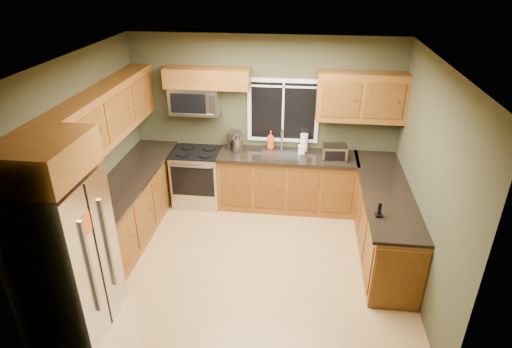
% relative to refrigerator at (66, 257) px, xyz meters
% --- Properties ---
extents(floor, '(4.20, 4.20, 0.00)m').
position_rel_refrigerator_xyz_m(floor, '(1.74, 1.30, -0.90)').
color(floor, '#A77F49').
rests_on(floor, ground).
extents(ceiling, '(4.20, 4.20, 0.00)m').
position_rel_refrigerator_xyz_m(ceiling, '(1.74, 1.30, 1.80)').
color(ceiling, white).
rests_on(ceiling, back_wall).
extents(back_wall, '(4.20, 0.00, 4.20)m').
position_rel_refrigerator_xyz_m(back_wall, '(1.74, 3.10, 0.45)').
color(back_wall, '#3A3B25').
rests_on(back_wall, ground).
extents(front_wall, '(4.20, 0.00, 4.20)m').
position_rel_refrigerator_xyz_m(front_wall, '(1.74, -0.50, 0.45)').
color(front_wall, '#3A3B25').
rests_on(front_wall, ground).
extents(left_wall, '(0.00, 3.60, 3.60)m').
position_rel_refrigerator_xyz_m(left_wall, '(-0.36, 1.30, 0.45)').
color(left_wall, '#3A3B25').
rests_on(left_wall, ground).
extents(right_wall, '(0.00, 3.60, 3.60)m').
position_rel_refrigerator_xyz_m(right_wall, '(3.84, 1.30, 0.45)').
color(right_wall, '#3A3B25').
rests_on(right_wall, ground).
extents(window, '(1.12, 0.03, 1.02)m').
position_rel_refrigerator_xyz_m(window, '(2.04, 3.08, 0.65)').
color(window, white).
rests_on(window, back_wall).
extents(base_cabinets_left, '(0.60, 2.65, 0.90)m').
position_rel_refrigerator_xyz_m(base_cabinets_left, '(-0.06, 1.78, -0.45)').
color(base_cabinets_left, brown).
rests_on(base_cabinets_left, ground).
extents(countertop_left, '(0.65, 2.65, 0.04)m').
position_rel_refrigerator_xyz_m(countertop_left, '(-0.04, 1.78, 0.02)').
color(countertop_left, black).
rests_on(countertop_left, base_cabinets_left).
extents(base_cabinets_back, '(2.17, 0.60, 0.90)m').
position_rel_refrigerator_xyz_m(base_cabinets_back, '(2.15, 2.80, -0.45)').
color(base_cabinets_back, brown).
rests_on(base_cabinets_back, ground).
extents(countertop_back, '(2.17, 0.65, 0.04)m').
position_rel_refrigerator_xyz_m(countertop_back, '(2.15, 2.78, 0.02)').
color(countertop_back, black).
rests_on(countertop_back, base_cabinets_back).
extents(base_cabinets_peninsula, '(0.60, 2.52, 0.90)m').
position_rel_refrigerator_xyz_m(base_cabinets_peninsula, '(3.54, 1.84, -0.45)').
color(base_cabinets_peninsula, brown).
rests_on(base_cabinets_peninsula, ground).
extents(countertop_peninsula, '(0.65, 2.50, 0.04)m').
position_rel_refrigerator_xyz_m(countertop_peninsula, '(3.51, 1.85, 0.02)').
color(countertop_peninsula, black).
rests_on(countertop_peninsula, base_cabinets_peninsula).
extents(upper_cabinets_left, '(0.33, 2.65, 0.72)m').
position_rel_refrigerator_xyz_m(upper_cabinets_left, '(-0.20, 1.78, 0.96)').
color(upper_cabinets_left, brown).
rests_on(upper_cabinets_left, left_wall).
extents(upper_cabinets_back_left, '(1.30, 0.33, 0.30)m').
position_rel_refrigerator_xyz_m(upper_cabinets_back_left, '(0.89, 2.94, 1.17)').
color(upper_cabinets_back_left, brown).
rests_on(upper_cabinets_back_left, back_wall).
extents(upper_cabinets_back_right, '(1.30, 0.33, 0.72)m').
position_rel_refrigerator_xyz_m(upper_cabinets_back_right, '(3.19, 2.94, 0.96)').
color(upper_cabinets_back_right, brown).
rests_on(upper_cabinets_back_right, back_wall).
extents(upper_cabinet_over_fridge, '(0.72, 0.90, 0.38)m').
position_rel_refrigerator_xyz_m(upper_cabinet_over_fridge, '(-0.00, 0.00, 1.13)').
color(upper_cabinet_over_fridge, brown).
rests_on(upper_cabinet_over_fridge, left_wall).
extents(refrigerator, '(0.74, 0.90, 1.80)m').
position_rel_refrigerator_xyz_m(refrigerator, '(0.00, 0.00, 0.00)').
color(refrigerator, '#B7B7BC').
rests_on(refrigerator, ground).
extents(range, '(0.76, 0.69, 0.94)m').
position_rel_refrigerator_xyz_m(range, '(0.69, 2.77, -0.43)').
color(range, '#B7B7BC').
rests_on(range, ground).
extents(microwave, '(0.76, 0.41, 0.42)m').
position_rel_refrigerator_xyz_m(microwave, '(0.69, 2.91, 0.83)').
color(microwave, '#B7B7BC').
rests_on(microwave, back_wall).
extents(sink, '(0.60, 0.42, 0.36)m').
position_rel_refrigerator_xyz_m(sink, '(2.04, 2.79, 0.05)').
color(sink, slate).
rests_on(sink, countertop_back).
extents(toaster_oven, '(0.38, 0.30, 0.22)m').
position_rel_refrigerator_xyz_m(toaster_oven, '(2.86, 2.71, 0.15)').
color(toaster_oven, '#B7B7BC').
rests_on(toaster_oven, countertop_back).
extents(coffee_maker, '(0.21, 0.25, 0.28)m').
position_rel_refrigerator_xyz_m(coffee_maker, '(1.28, 2.94, 0.17)').
color(coffee_maker, slate).
rests_on(coffee_maker, countertop_back).
extents(kettle, '(0.20, 0.20, 0.30)m').
position_rel_refrigerator_xyz_m(kettle, '(1.36, 2.78, 0.18)').
color(kettle, '#B7B7BC').
rests_on(kettle, countertop_back).
extents(paper_towel_roll, '(0.15, 0.15, 0.31)m').
position_rel_refrigerator_xyz_m(paper_towel_roll, '(2.39, 2.98, 0.18)').
color(paper_towel_roll, white).
rests_on(paper_towel_roll, countertop_back).
extents(soap_bottle_a, '(0.12, 0.13, 0.30)m').
position_rel_refrigerator_xyz_m(soap_bottle_a, '(1.86, 3.00, 0.19)').
color(soap_bottle_a, '#D24913').
rests_on(soap_bottle_a, countertop_back).
extents(soap_bottle_b, '(0.10, 0.10, 0.21)m').
position_rel_refrigerator_xyz_m(soap_bottle_b, '(2.35, 2.85, 0.14)').
color(soap_bottle_b, white).
rests_on(soap_bottle_b, countertop_back).
extents(cordless_phone, '(0.09, 0.09, 0.18)m').
position_rel_refrigerator_xyz_m(cordless_phone, '(3.32, 1.13, 0.09)').
color(cordless_phone, black).
rests_on(cordless_phone, countertop_peninsula).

